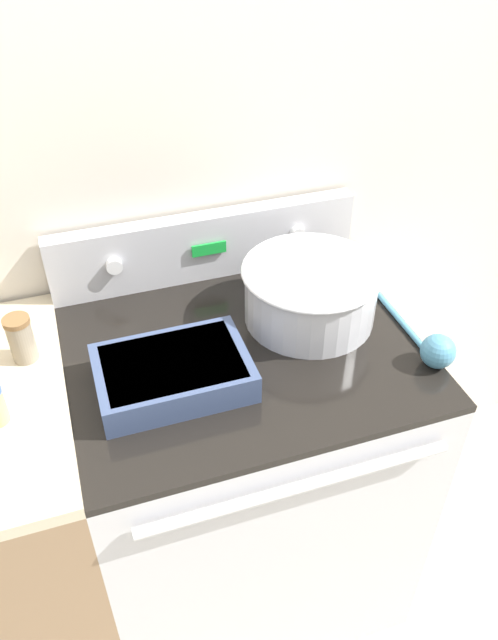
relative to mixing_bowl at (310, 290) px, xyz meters
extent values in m
cube|color=beige|center=(-0.19, 0.32, 0.23)|extent=(8.00, 0.05, 2.50)
cube|color=#BCBCC1|center=(-0.19, -0.05, -0.56)|extent=(0.81, 0.67, 0.93)
cube|color=black|center=(-0.19, -0.05, -0.09)|extent=(0.81, 0.67, 0.02)
cylinder|color=silver|center=(-0.19, -0.41, -0.16)|extent=(0.66, 0.02, 0.02)
cube|color=#BCBCC1|center=(-0.19, 0.26, 0.01)|extent=(0.81, 0.05, 0.18)
cylinder|color=white|center=(-0.43, 0.22, 0.02)|extent=(0.04, 0.02, 0.04)
cylinder|color=white|center=(0.06, 0.22, 0.02)|extent=(0.04, 0.02, 0.04)
cube|color=green|center=(-0.19, 0.23, 0.02)|extent=(0.09, 0.01, 0.03)
cube|color=#896B4C|center=(-0.83, -0.05, -0.56)|extent=(0.48, 0.67, 0.93)
cylinder|color=silver|center=(0.00, 0.00, -0.01)|extent=(0.31, 0.31, 0.14)
torus|color=silver|center=(0.00, 0.00, 0.06)|extent=(0.33, 0.33, 0.01)
cylinder|color=beige|center=(0.00, 0.00, 0.04)|extent=(0.29, 0.29, 0.02)
cube|color=#38476B|center=(-0.37, -0.13, -0.05)|extent=(0.32, 0.22, 0.07)
cube|color=#D1BC7A|center=(-0.37, -0.13, -0.03)|extent=(0.28, 0.19, 0.04)
cylinder|color=teal|center=(0.20, -0.11, -0.07)|extent=(0.01, 0.28, 0.01)
sphere|color=teal|center=(0.20, -0.25, -0.04)|extent=(0.08, 0.08, 0.08)
cylinder|color=gray|center=(-0.66, 0.05, -0.02)|extent=(0.06, 0.06, 0.10)
cylinder|color=brown|center=(-0.66, 0.05, 0.04)|extent=(0.06, 0.06, 0.01)
camera|label=1|loc=(-0.52, -1.09, 0.87)|focal=35.00mm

